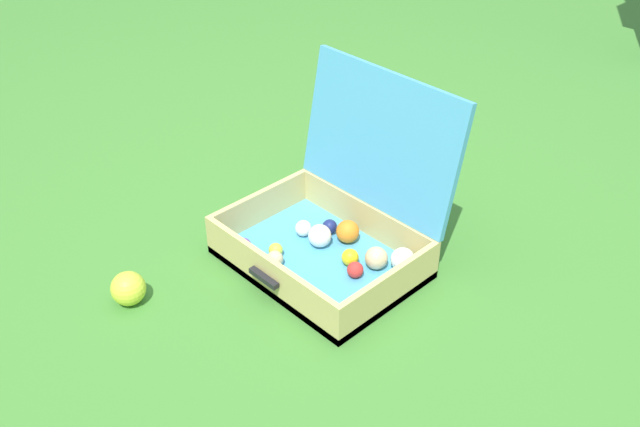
{
  "coord_description": "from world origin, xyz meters",
  "views": [
    {
      "loc": [
        1.27,
        -1.22,
        1.37
      ],
      "look_at": [
        0.05,
        -0.04,
        0.19
      ],
      "focal_mm": 39.89,
      "sensor_mm": 36.0,
      "label": 1
    }
  ],
  "objects": [
    {
      "name": "ground_plane",
      "position": [
        0.0,
        0.0,
        0.0
      ],
      "size": [
        16.0,
        16.0,
        0.0
      ],
      "primitive_type": "plane",
      "color": "#3D7A2D"
    },
    {
      "name": "stray_ball_on_grass",
      "position": [
        -0.21,
        -0.55,
        0.05
      ],
      "size": [
        0.1,
        0.1,
        0.1
      ],
      "primitive_type": "sphere",
      "color": "#CCDB38",
      "rests_on": "ground"
    },
    {
      "name": "open_suitcase",
      "position": [
        0.05,
        0.03,
        0.12
      ],
      "size": [
        0.58,
        0.53,
        0.55
      ],
      "color": "#4799C6",
      "rests_on": "ground"
    }
  ]
}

